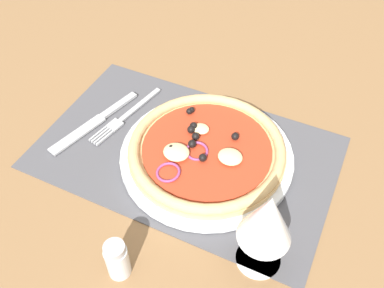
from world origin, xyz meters
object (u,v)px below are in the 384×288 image
(plate, at_px, (208,154))
(pizza, at_px, (207,147))
(pepper_shaker, at_px, (117,260))
(knife, at_px, (95,122))
(wine_glass, at_px, (267,220))
(fork, at_px, (124,118))

(plate, xyz_separation_m, pizza, (0.00, 0.00, 0.02))
(pepper_shaker, bearing_deg, plate, -96.24)
(pizza, relative_size, pepper_shaker, 3.94)
(plate, bearing_deg, knife, 3.84)
(plate, bearing_deg, wine_glass, 135.20)
(wine_glass, bearing_deg, knife, -19.13)
(wine_glass, bearing_deg, fork, -26.49)
(pizza, height_order, fork, pizza)
(fork, bearing_deg, knife, -39.59)
(pizza, bearing_deg, pepper_shaker, 83.85)
(pizza, distance_m, knife, 0.22)
(pizza, bearing_deg, knife, 3.68)
(plate, xyz_separation_m, knife, (0.22, 0.01, -0.00))
(knife, relative_size, wine_glass, 1.32)
(plate, height_order, fork, plate)
(knife, height_order, wine_glass, wine_glass)
(fork, relative_size, wine_glass, 1.20)
(pizza, relative_size, wine_glass, 1.77)
(plate, xyz_separation_m, pepper_shaker, (0.03, 0.24, 0.02))
(pizza, relative_size, knife, 1.34)
(plate, distance_m, wine_glass, 0.22)
(fork, distance_m, wine_glass, 0.37)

